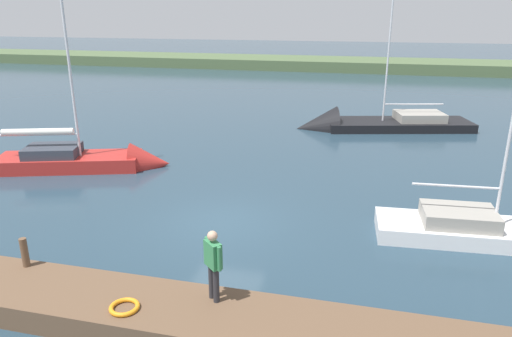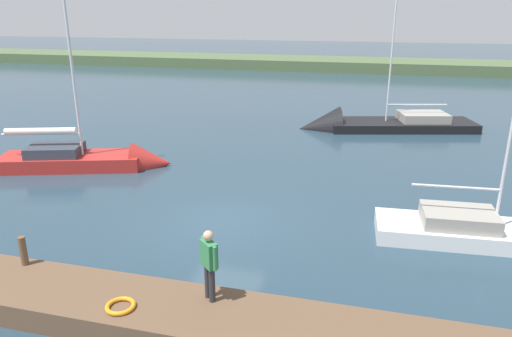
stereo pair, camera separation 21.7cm
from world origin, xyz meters
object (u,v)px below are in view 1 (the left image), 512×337
Objects in this scene: life_ring_buoy at (124,307)px; person_on_dock at (213,261)px; mooring_post_far at (25,252)px; sailboat_outer_mooring at (94,163)px; sailboat_inner_slip at (507,239)px; sailboat_near_dock at (366,128)px.

life_ring_buoy is 2.16m from person_on_dock.
person_on_dock is at bearing 177.25° from mooring_post_far.
person_on_dock is (-8.82, 9.25, 1.32)m from sailboat_outer_mooring.
sailboat_outer_mooring reaches higher than person_on_dock.
mooring_post_far is at bearing -17.85° from life_ring_buoy.
sailboat_outer_mooring reaches higher than sailboat_inner_slip.
sailboat_inner_slip is 0.93× the size of sailboat_outer_mooring.
sailboat_near_dock reaches higher than life_ring_buoy.
life_ring_buoy is at bearing -147.71° from sailboat_inner_slip.
sailboat_outer_mooring is at bearing 164.48° from sailboat_inner_slip.
sailboat_near_dock is (-4.62, -20.66, -0.57)m from life_ring_buoy.
sailboat_inner_slip is (-9.19, -6.69, -0.53)m from life_ring_buoy.
life_ring_buoy is 0.08× the size of sailboat_outer_mooring.
sailboat_inner_slip is at bearing -143.94° from life_ring_buoy.
sailboat_inner_slip is (-12.50, -5.63, -0.86)m from mooring_post_far.
sailboat_outer_mooring is at bearing 86.00° from person_on_dock.
life_ring_buoy is 0.08× the size of sailboat_inner_slip.
sailboat_outer_mooring is 12.85m from person_on_dock.
person_on_dock is at bearing -64.54° from sailboat_outer_mooring.
sailboat_inner_slip is at bearing 93.63° from sailboat_near_dock.
life_ring_buoy is at bearing 157.25° from person_on_dock.
person_on_dock reaches higher than life_ring_buoy.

